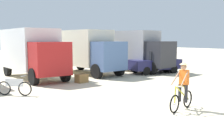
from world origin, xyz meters
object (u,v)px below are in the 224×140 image
(cyclist_orange_shirt, at_px, (183,88))
(sedan_parked, at_px, (155,62))
(box_truck_avon_van, at_px, (32,51))
(box_truck_grey_hauler, at_px, (133,49))
(bicycle_spare, at_px, (15,87))
(box_truck_cream_rv, at_px, (86,49))
(supply_crate, at_px, (81,78))

(cyclist_orange_shirt, bearing_deg, sedan_parked, 51.46)
(box_truck_avon_van, xyz_separation_m, box_truck_grey_hauler, (8.45, -0.46, 0.00))
(sedan_parked, xyz_separation_m, cyclist_orange_shirt, (-6.87, -8.62, -0.04))
(bicycle_spare, bearing_deg, sedan_parked, 11.75)
(box_truck_avon_van, distance_m, cyclist_orange_shirt, 11.57)
(box_truck_cream_rv, distance_m, box_truck_grey_hauler, 4.26)
(cyclist_orange_shirt, distance_m, bicycle_spare, 7.72)
(sedan_parked, bearing_deg, supply_crate, -173.41)
(box_truck_avon_van, height_order, cyclist_orange_shirt, box_truck_avon_van)
(cyclist_orange_shirt, xyz_separation_m, bicycle_spare, (-4.50, 6.25, -0.45))
(box_truck_cream_rv, distance_m, sedan_parked, 5.50)
(bicycle_spare, bearing_deg, box_truck_cream_rv, 37.75)
(box_truck_avon_van, xyz_separation_m, cyclist_orange_shirt, (1.94, -11.36, -1.03))
(sedan_parked, distance_m, supply_crate, 7.03)
(cyclist_orange_shirt, bearing_deg, bicycle_spare, 125.77)
(box_truck_avon_van, bearing_deg, supply_crate, -62.44)
(box_truck_grey_hauler, height_order, sedan_parked, box_truck_grey_hauler)
(bicycle_spare, distance_m, supply_crate, 4.68)
(box_truck_avon_van, bearing_deg, box_truck_grey_hauler, -3.14)
(box_truck_avon_van, distance_m, supply_crate, 4.31)
(sedan_parked, relative_size, supply_crate, 6.55)
(box_truck_avon_van, bearing_deg, box_truck_cream_rv, 2.21)
(sedan_parked, xyz_separation_m, bicycle_spare, (-11.37, -2.36, -0.48))
(box_truck_grey_hauler, bearing_deg, box_truck_cream_rv, 171.52)
(box_truck_avon_van, distance_m, bicycle_spare, 5.90)
(box_truck_cream_rv, xyz_separation_m, supply_crate, (-2.39, -3.71, -1.61))
(box_truck_grey_hauler, height_order, cyclist_orange_shirt, box_truck_grey_hauler)
(box_truck_cream_rv, height_order, sedan_parked, box_truck_cream_rv)
(box_truck_grey_hauler, relative_size, cyclist_orange_shirt, 3.87)
(sedan_parked, bearing_deg, cyclist_orange_shirt, -128.54)
(box_truck_grey_hauler, bearing_deg, supply_crate, -154.99)
(cyclist_orange_shirt, relative_size, bicycle_spare, 1.40)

